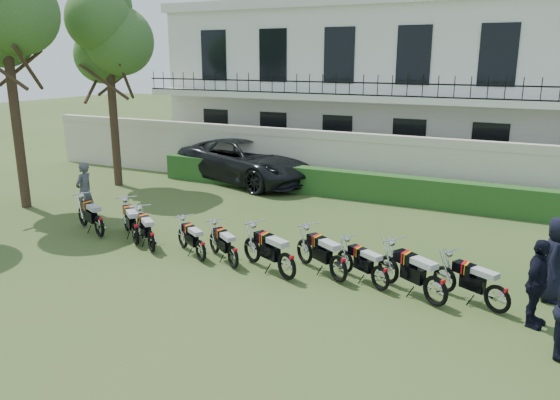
% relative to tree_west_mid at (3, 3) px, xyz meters
% --- Properties ---
extents(ground, '(100.00, 100.00, 0.00)m').
position_rel_tree_west_mid_xyz_m(ground, '(9.46, -1.00, -6.67)').
color(ground, '#364E1F').
rests_on(ground, ground).
extents(perimeter_wall, '(30.00, 0.35, 2.30)m').
position_rel_tree_west_mid_xyz_m(perimeter_wall, '(9.46, 7.00, -5.50)').
color(perimeter_wall, beige).
rests_on(perimeter_wall, ground).
extents(hedge, '(18.00, 0.60, 1.00)m').
position_rel_tree_west_mid_xyz_m(hedge, '(10.46, 6.20, -6.17)').
color(hedge, '#254D1B').
rests_on(hedge, ground).
extents(building, '(20.40, 9.60, 7.40)m').
position_rel_tree_west_mid_xyz_m(building, '(9.46, 12.96, -2.96)').
color(building, silver).
rests_on(building, ground).
extents(tree_west_mid, '(3.40, 3.20, 8.82)m').
position_rel_tree_west_mid_xyz_m(tree_west_mid, '(0.00, 0.00, 0.00)').
color(tree_west_mid, '#473323').
rests_on(tree_west_mid, ground).
extents(tree_west_near, '(3.40, 3.20, 7.90)m').
position_rel_tree_west_mid_xyz_m(tree_west_near, '(0.50, 4.00, -0.78)').
color(tree_west_near, '#473323').
rests_on(tree_west_near, ground).
extents(motorcycle_0, '(1.83, 0.97, 1.08)m').
position_rel_tree_west_mid_xyz_m(motorcycle_0, '(4.70, -1.36, -6.17)').
color(motorcycle_0, black).
rests_on(motorcycle_0, ground).
extents(motorcycle_1, '(1.62, 1.31, 1.09)m').
position_rel_tree_west_mid_xyz_m(motorcycle_1, '(6.08, -1.42, -6.17)').
color(motorcycle_1, black).
rests_on(motorcycle_1, ground).
extents(motorcycle_2, '(1.54, 1.20, 1.01)m').
position_rel_tree_west_mid_xyz_m(motorcycle_2, '(6.85, -1.69, -6.20)').
color(motorcycle_2, black).
rests_on(motorcycle_2, ground).
extents(motorcycle_3, '(1.53, 0.98, 0.95)m').
position_rel_tree_west_mid_xyz_m(motorcycle_3, '(8.39, -1.64, -6.23)').
color(motorcycle_3, black).
rests_on(motorcycle_3, ground).
extents(motorcycle_4, '(1.50, 1.08, 0.97)m').
position_rel_tree_west_mid_xyz_m(motorcycle_4, '(9.37, -1.68, -6.22)').
color(motorcycle_4, black).
rests_on(motorcycle_4, ground).
extents(motorcycle_5, '(1.89, 1.02, 1.12)m').
position_rel_tree_west_mid_xyz_m(motorcycle_5, '(10.86, -1.74, -6.15)').
color(motorcycle_5, black).
rests_on(motorcycle_5, ground).
extents(motorcycle_6, '(1.75, 1.12, 1.08)m').
position_rel_tree_west_mid_xyz_m(motorcycle_6, '(11.97, -1.33, -6.17)').
color(motorcycle_6, black).
rests_on(motorcycle_6, ground).
extents(motorcycle_7, '(1.58, 0.97, 0.97)m').
position_rel_tree_west_mid_xyz_m(motorcycle_7, '(12.96, -1.34, -6.22)').
color(motorcycle_7, black).
rests_on(motorcycle_7, ground).
extents(motorcycle_8, '(1.81, 1.15, 1.12)m').
position_rel_tree_west_mid_xyz_m(motorcycle_8, '(14.21, -1.61, -6.15)').
color(motorcycle_8, black).
rests_on(motorcycle_8, ground).
extents(motorcycle_9, '(1.71, 0.95, 1.02)m').
position_rel_tree_west_mid_xyz_m(motorcycle_9, '(15.39, -1.37, -6.20)').
color(motorcycle_9, black).
rests_on(motorcycle_9, ground).
extents(suv, '(7.01, 4.67, 1.79)m').
position_rel_tree_west_mid_xyz_m(suv, '(4.87, 6.87, -5.78)').
color(suv, black).
rests_on(suv, ground).
extents(inspector, '(0.51, 0.71, 1.83)m').
position_rel_tree_west_mid_xyz_m(inspector, '(2.88, -0.08, -5.75)').
color(inspector, '#535358').
rests_on(inspector, ground).
extents(officer_2, '(0.67, 1.10, 1.75)m').
position_rel_tree_west_mid_xyz_m(officer_2, '(16.06, -1.58, -5.80)').
color(officer_2, black).
rests_on(officer_2, ground).
extents(officer_3, '(0.79, 1.02, 1.85)m').
position_rel_tree_west_mid_xyz_m(officer_3, '(16.38, -0.14, -5.75)').
color(officer_3, black).
rests_on(officer_3, ground).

